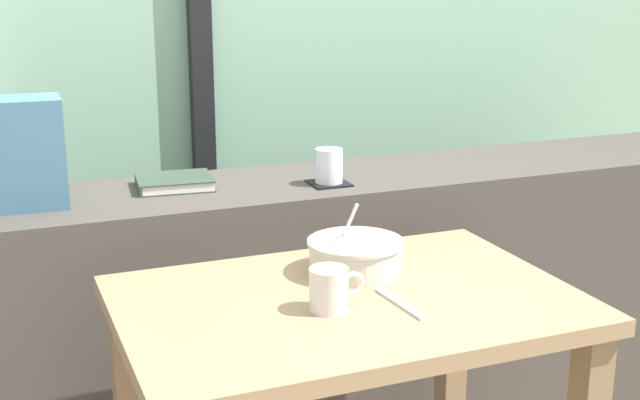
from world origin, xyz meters
TOP-DOWN VIEW (x-y plane):
  - dark_console_ledge at (0.00, 0.55)m, footprint 2.80×0.40m
  - breakfast_table at (-0.09, -0.07)m, footprint 0.91×0.62m
  - coaster_square at (0.10, 0.48)m, footprint 0.10×0.10m
  - juice_glass at (0.10, 0.48)m, footprint 0.07×0.07m
  - closed_book at (-0.29, 0.59)m, footprint 0.21×0.18m
  - soup_bowl at (-0.01, 0.05)m, footprint 0.21×0.21m
  - fork_utensil at (-0.01, -0.15)m, footprint 0.03×0.17m
  - ceramic_mug at (-0.15, -0.12)m, footprint 0.11×0.08m

SIDE VIEW (x-z plane):
  - dark_console_ledge at x=0.00m, z-range 0.00..0.79m
  - breakfast_table at x=-0.09m, z-range 0.22..0.92m
  - fork_utensil at x=-0.01m, z-range 0.70..0.70m
  - soup_bowl at x=-0.01m, z-range 0.65..0.81m
  - ceramic_mug at x=-0.15m, z-range 0.70..0.78m
  - coaster_square at x=0.10m, z-range 0.79..0.79m
  - closed_book at x=-0.29m, z-range 0.79..0.81m
  - juice_glass at x=0.10m, z-range 0.79..0.88m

